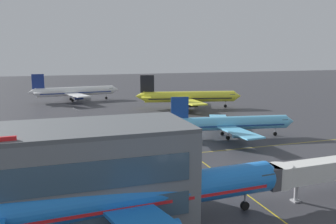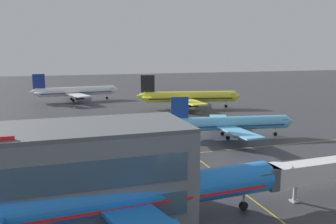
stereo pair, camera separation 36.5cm
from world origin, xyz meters
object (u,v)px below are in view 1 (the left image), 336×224
airliner_third_row (188,97)px  jet_bridge (322,170)px  airliner_second_row (230,123)px  airliner_front_gate (141,195)px  airliner_far_left_stand (75,91)px

airliner_third_row → jet_bridge: size_ratio=1.80×
airliner_second_row → jet_bridge: airliner_second_row is taller
airliner_front_gate → airliner_third_row: 90.26m
jet_bridge → airliner_third_row: bearing=82.0°
airliner_far_left_stand → jet_bridge: 117.50m
airliner_front_gate → jet_bridge: airliner_front_gate is taller
airliner_front_gate → jet_bridge: size_ratio=1.82×
airliner_third_row → airliner_far_left_stand: 51.24m
airliner_front_gate → airliner_third_row: size_ratio=1.01×
airliner_second_row → airliner_front_gate: bearing=-130.5°
airliner_second_row → jet_bridge: bearing=-97.3°
airliner_third_row → airliner_far_left_stand: bearing=139.4°
airliner_front_gate → airliner_second_row: size_ratio=1.22×
jet_bridge → airliner_second_row: bearing=82.7°
airliner_second_row → airliner_third_row: (6.80, 45.12, 0.73)m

